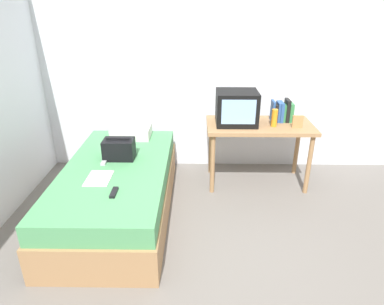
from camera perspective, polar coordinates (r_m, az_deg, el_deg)
name	(u,v)px	position (r m, az deg, el deg)	size (l,w,h in m)	color
ground_plane	(209,271)	(2.84, 2.85, -19.34)	(8.00, 8.00, 0.00)	slate
wall_back	(206,62)	(4.12, 2.37, 14.93)	(5.20, 0.10, 2.60)	silver
bed	(118,190)	(3.44, -12.35, -6.17)	(1.00, 2.00, 0.51)	#9E754C
desk	(259,132)	(3.84, 11.22, 3.47)	(1.16, 0.60, 0.72)	#9E754C
tv	(237,108)	(3.72, 7.52, 7.48)	(0.44, 0.39, 0.36)	black
water_bottle	(274,118)	(3.74, 13.69, 5.68)	(0.06, 0.06, 0.19)	orange
book_row	(282,112)	(3.93, 14.89, 6.68)	(0.23, 0.17, 0.25)	#2D5699
picture_frame	(298,122)	(3.77, 17.35, 4.98)	(0.11, 0.02, 0.13)	#B27F4C
pillow	(131,132)	(3.98, -10.17, 3.45)	(0.44, 0.32, 0.12)	silver
handbag	(119,149)	(3.43, -12.17, 0.58)	(0.30, 0.20, 0.22)	black
magazine	(99,178)	(3.12, -15.41, -4.20)	(0.21, 0.29, 0.01)	white
remote_dark	(114,192)	(2.86, -13.00, -6.56)	(0.04, 0.16, 0.02)	black
remote_silver	(105,161)	(3.41, -14.51, -1.47)	(0.04, 0.14, 0.02)	#B7B7BC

